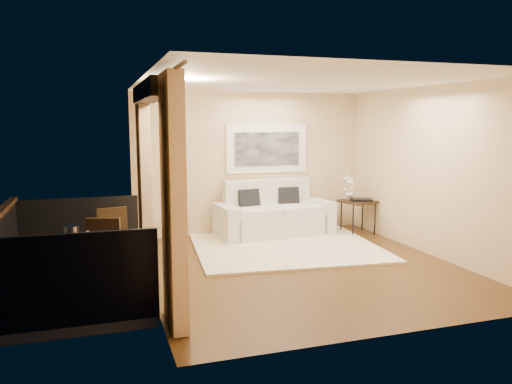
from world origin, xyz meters
TOP-DOWN VIEW (x-y plane):
  - floor at (0.00, 0.00)m, footprint 5.00×5.00m
  - room_shell at (-2.13, 0.00)m, footprint 5.00×6.40m
  - balcony at (-3.31, 0.00)m, footprint 1.81×2.60m
  - curtains at (-2.11, 0.00)m, footprint 0.16×4.80m
  - artwork at (0.31, 2.46)m, footprint 1.62×0.07m
  - rug at (0.19, 1.10)m, footprint 3.29×2.94m
  - sofa at (0.31, 2.10)m, footprint 2.21×1.07m
  - side_table at (1.93, 1.75)m, footprint 0.71×0.71m
  - tray at (1.95, 1.68)m, footprint 0.46×0.40m
  - orchid at (1.79, 1.86)m, footprint 0.30×0.24m
  - bistro_table at (-2.97, -0.40)m, footprint 0.67×0.67m
  - balcony_chair_far at (-2.69, 0.51)m, footprint 0.49×0.49m
  - balcony_chair_near at (-2.82, -0.36)m, footprint 0.51×0.51m
  - ice_bucket at (-3.17, -0.28)m, footprint 0.18×0.18m
  - candle at (-2.88, -0.22)m, footprint 0.06×0.06m
  - vase at (-2.98, -0.55)m, footprint 0.04×0.04m
  - glass_a at (-2.87, -0.51)m, footprint 0.06×0.06m
  - glass_b at (-2.76, -0.38)m, footprint 0.06×0.06m

SIDE VIEW (x-z plane):
  - floor at x=0.00m, z-range 0.00..0.00m
  - rug at x=0.19m, z-range 0.00..0.04m
  - balcony at x=-3.31m, z-range -0.41..0.76m
  - sofa at x=0.31m, z-range -0.15..0.88m
  - balcony_chair_near at x=-2.82m, z-range 0.08..1.03m
  - balcony_chair_far at x=-2.69m, z-range 0.08..1.04m
  - side_table at x=1.93m, z-range 0.26..0.90m
  - bistro_table at x=-2.97m, z-range 0.26..0.94m
  - tray at x=1.95m, z-range 0.64..0.69m
  - candle at x=-2.88m, z-range 0.68..0.75m
  - glass_a at x=-2.87m, z-range 0.68..0.80m
  - glass_b at x=-2.76m, z-range 0.68..0.80m
  - vase at x=-2.98m, z-range 0.68..0.86m
  - ice_bucket at x=-3.17m, z-range 0.68..0.88m
  - orchid at x=1.79m, z-range 0.64..1.14m
  - curtains at x=-2.11m, z-range 0.02..2.66m
  - artwork at x=0.31m, z-range 1.16..2.08m
  - room_shell at x=-2.13m, z-range 0.02..5.02m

